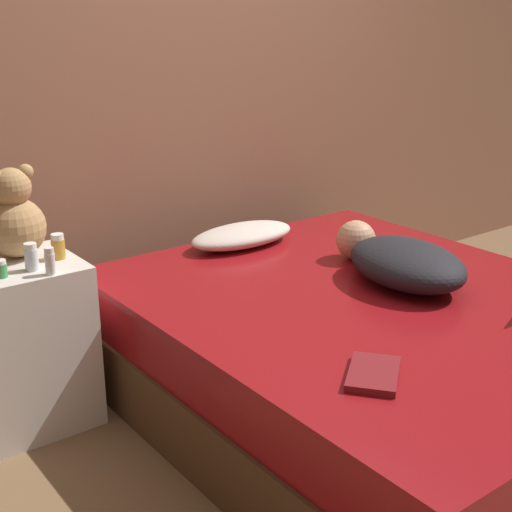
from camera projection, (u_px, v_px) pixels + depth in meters
ground_plane at (369, 411)px, 3.01m from camera, size 12.00×12.00×0.00m
wall_back at (192, 75)px, 3.60m from camera, size 8.00×0.06×2.60m
bed at (372, 356)px, 2.93m from camera, size 1.73×2.10×0.52m
nightstand at (26, 344)px, 2.85m from camera, size 0.45×0.44×0.68m
pillow at (242, 235)px, 3.46m from camera, size 0.56×0.27×0.10m
person_lying at (400, 260)px, 2.98m from camera, size 0.49×0.77×0.18m
teddy_bear at (14, 218)px, 2.78m from camera, size 0.24×0.24×0.36m
bottle_green at (1, 269)px, 2.60m from camera, size 0.05×0.05×0.07m
bottle_clear at (31, 257)px, 2.66m from camera, size 0.05×0.05×0.11m
bottle_white at (50, 261)px, 2.62m from camera, size 0.04×0.04×0.10m
bottle_amber at (58, 247)px, 2.79m from camera, size 0.05×0.05×0.10m
book at (373, 374)px, 2.20m from camera, size 0.28×0.27×0.02m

